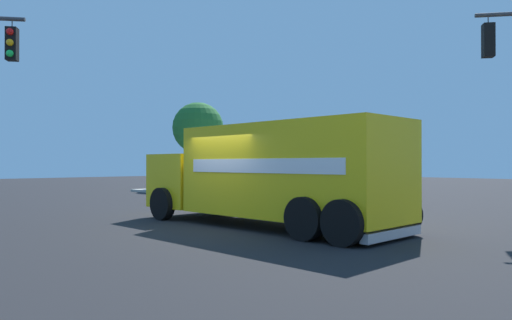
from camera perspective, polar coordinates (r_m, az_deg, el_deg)
ground_plane at (r=13.30m, az=-3.23°, el=-7.98°), size 100.00×100.00×0.00m
sidewalk_corner_near at (r=29.92m, az=-0.85°, el=-3.65°), size 10.54×10.54×0.14m
delivery_truck at (r=13.25m, az=1.72°, el=-1.64°), size 2.86×8.32×2.79m
pickup_tan at (r=23.60m, az=8.58°, el=-2.91°), size 2.45×5.29×1.38m
pedestrian_near_corner at (r=31.08m, az=-0.57°, el=-1.53°), size 0.53×0.26×1.77m
picket_fence_run at (r=33.73m, az=-6.70°, el=-2.35°), size 7.66×0.05×0.95m
shade_tree_near at (r=33.25m, az=-6.94°, el=3.80°), size 3.52×3.52×5.84m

